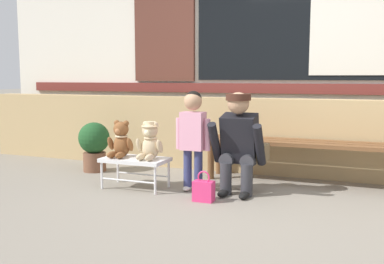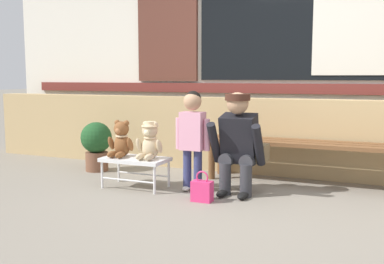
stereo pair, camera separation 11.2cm
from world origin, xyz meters
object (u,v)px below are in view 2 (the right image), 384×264
small_display_bench (135,161)px  potted_plant (96,143)px  child_standing (193,130)px  teddy_bear_with_hat (150,141)px  handbag_on_ground (202,191)px  wooden_bench_long (307,148)px  adult_crouching (239,143)px  teddy_bear_plain (121,140)px

small_display_bench → potted_plant: bearing=147.5°
child_standing → teddy_bear_with_hat: bearing=-166.4°
small_display_bench → handbag_on_ground: 0.83m
handbag_on_ground → potted_plant: bearing=155.8°
child_standing → small_display_bench: bearing=-169.9°
wooden_bench_long → child_standing: 1.20m
adult_crouching → potted_plant: adult_crouching is taller
small_display_bench → child_standing: 0.66m
teddy_bear_plain → handbag_on_ground: teddy_bear_plain is taller
teddy_bear_with_hat → child_standing: 0.44m
child_standing → handbag_on_ground: child_standing is taller
small_display_bench → handbag_on_ground: (0.79, -0.20, -0.17)m
teddy_bear_with_hat → child_standing: size_ratio=0.38×
teddy_bear_with_hat → child_standing: bearing=13.6°
handbag_on_ground → potted_plant: 1.79m
handbag_on_ground → potted_plant: (-1.62, 0.73, 0.23)m
wooden_bench_long → small_display_bench: size_ratio=3.28×
teddy_bear_plain → teddy_bear_with_hat: (0.32, 0.00, 0.01)m
teddy_bear_plain → adult_crouching: 1.18m
handbag_on_ground → potted_plant: potted_plant is taller
small_display_bench → potted_plant: potted_plant is taller
wooden_bench_long → adult_crouching: adult_crouching is taller
wooden_bench_long → adult_crouching: size_ratio=2.21×
small_display_bench → handbag_on_ground: bearing=-14.1°
teddy_bear_with_hat → wooden_bench_long: bearing=30.4°
wooden_bench_long → child_standing: child_standing is taller
teddy_bear_plain → handbag_on_ground: 1.04m
wooden_bench_long → potted_plant: potted_plant is taller
adult_crouching → handbag_on_ground: size_ratio=3.49×
teddy_bear_plain → child_standing: bearing=7.8°
child_standing → potted_plant: (-1.40, 0.43, -0.27)m
teddy_bear_with_hat → handbag_on_ground: teddy_bear_with_hat is taller
potted_plant → adult_crouching: bearing=-10.7°
wooden_bench_long → potted_plant: size_ratio=3.68×
child_standing → wooden_bench_long: bearing=36.3°
adult_crouching → handbag_on_ground: bearing=-119.8°
teddy_bear_plain → potted_plant: size_ratio=0.64×
wooden_bench_long → handbag_on_ground: 1.27m
teddy_bear_with_hat → potted_plant: 1.13m
teddy_bear_plain → child_standing: 0.75m
child_standing → teddy_bear_plain: bearing=-172.2°
wooden_bench_long → child_standing: (-0.95, -0.70, 0.22)m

